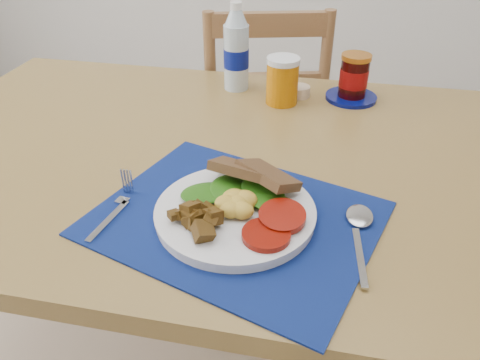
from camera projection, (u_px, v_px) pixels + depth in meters
The scene contains 10 objects.
table at pixel (215, 183), 1.03m from camera, with size 1.40×0.90×0.75m.
chair_far at pixel (263, 107), 1.61m from camera, with size 0.50×0.48×1.11m.
placemat at pixel (235, 218), 0.79m from camera, with size 0.45×0.35×0.00m, color #040530.
breakfast_plate at pixel (232, 210), 0.78m from camera, with size 0.27×0.27×0.06m.
fork at pixel (117, 208), 0.81m from camera, with size 0.03×0.16×0.00m.
spoon at pixel (359, 228), 0.76m from camera, with size 0.05×0.19×0.01m.
water_bottle at pixel (236, 52), 1.21m from camera, with size 0.07×0.07×0.23m.
juice_glass at pixel (282, 82), 1.16m from camera, with size 0.08×0.08×0.11m, color #B36304.
ramekin at pixel (299, 91), 1.21m from camera, with size 0.05×0.05×0.03m, color beige.
jam_on_saucer at pixel (353, 80), 1.18m from camera, with size 0.13×0.13×0.12m.
Camera 1 is at (0.23, -0.63, 1.24)m, focal length 35.00 mm.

